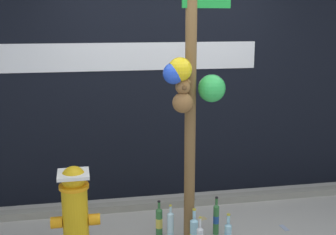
{
  "coord_description": "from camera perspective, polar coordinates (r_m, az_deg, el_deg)",
  "views": [
    {
      "loc": [
        -0.94,
        -3.46,
        2.09
      ],
      "look_at": [
        -0.22,
        0.27,
        1.23
      ],
      "focal_mm": 47.37,
      "sensor_mm": 36.0,
      "label": 1
    }
  ],
  "objects": [
    {
      "name": "bottle_4",
      "position": [
        4.59,
        3.06,
        -12.2
      ],
      "size": [
        0.07,
        0.07,
        0.37
      ],
      "color": "#B2DBEA",
      "rests_on": "ground_plane"
    },
    {
      "name": "bottle_6",
      "position": [
        4.39,
        2.98,
        -13.81
      ],
      "size": [
        0.06,
        0.06,
        0.34
      ],
      "color": "#B2DBEA",
      "rests_on": "ground_plane"
    },
    {
      "name": "fire_hydrant",
      "position": [
        3.98,
        -11.86,
        -11.81
      ],
      "size": [
        0.42,
        0.27,
        0.87
      ],
      "color": "gold",
      "rests_on": "ground_plane"
    },
    {
      "name": "litter_2",
      "position": [
        4.78,
        14.72,
        -13.54
      ],
      "size": [
        0.06,
        0.14,
        0.01
      ],
      "primitive_type": "cube",
      "rotation": [
        0.0,
        0.0,
        1.65
      ],
      "color": "#8C99B2",
      "rests_on": "ground_plane"
    },
    {
      "name": "litter_1",
      "position": [
        4.84,
        4.44,
        -12.81
      ],
      "size": [
        0.1,
        0.1,
        0.01
      ],
      "primitive_type": "cube",
      "rotation": [
        0.0,
        0.0,
        0.28
      ],
      "color": "tan",
      "rests_on": "ground_plane"
    },
    {
      "name": "bottle_2",
      "position": [
        4.3,
        0.32,
        -13.84
      ],
      "size": [
        0.06,
        0.06,
        0.38
      ],
      "color": "#B2DBEA",
      "rests_on": "ground_plane"
    },
    {
      "name": "bottle_1",
      "position": [
        4.21,
        3.31,
        -14.65
      ],
      "size": [
        0.08,
        0.08,
        0.39
      ],
      "color": "#93CCE0",
      "rests_on": "ground_plane"
    },
    {
      "name": "bottle_3",
      "position": [
        4.28,
        7.72,
        -14.59
      ],
      "size": [
        0.07,
        0.07,
        0.33
      ],
      "color": "#93CCE0",
      "rests_on": "ground_plane"
    },
    {
      "name": "curb_strip",
      "position": [
        5.1,
        0.68,
        -10.92
      ],
      "size": [
        8.0,
        0.12,
        0.08
      ],
      "primitive_type": "cube",
      "color": "gray",
      "rests_on": "ground_plane"
    },
    {
      "name": "bottle_7",
      "position": [
        4.47,
        6.21,
        -12.79
      ],
      "size": [
        0.06,
        0.06,
        0.39
      ],
      "color": "#337038",
      "rests_on": "ground_plane"
    },
    {
      "name": "building_wall",
      "position": [
        5.11,
        -0.28,
        11.47
      ],
      "size": [
        10.0,
        0.21,
        3.95
      ],
      "color": "black",
      "rests_on": "ground_plane"
    },
    {
      "name": "bottle_0",
      "position": [
        4.41,
        -1.15,
        -13.28
      ],
      "size": [
        0.07,
        0.07,
        0.37
      ],
      "color": "#337038",
      "rests_on": "ground_plane"
    },
    {
      "name": "memorial_post",
      "position": [
        3.82,
        3.05,
        6.26
      ],
      "size": [
        0.62,
        0.28,
        2.79
      ],
      "color": "brown",
      "rests_on": "ground_plane"
    }
  ]
}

